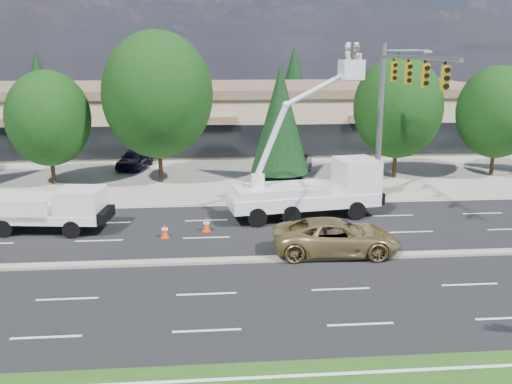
{
  "coord_description": "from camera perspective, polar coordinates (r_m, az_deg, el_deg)",
  "views": [
    {
      "loc": [
        0.14,
        -22.59,
        8.78
      ],
      "look_at": [
        2.3,
        2.39,
        2.4
      ],
      "focal_mm": 40.0,
      "sensor_mm": 36.0,
      "label": 1
    }
  ],
  "objects": [
    {
      "name": "tree_front_f",
      "position": [
        39.92,
        14.02,
        8.21
      ],
      "size": [
        5.98,
        5.98,
        8.3
      ],
      "color": "#332114",
      "rests_on": "ground"
    },
    {
      "name": "concrete_apron",
      "position": [
        43.49,
        -5.03,
        2.57
      ],
      "size": [
        140.0,
        22.0,
        0.01
      ],
      "primitive_type": "cube",
      "color": "gray",
      "rests_on": "ground"
    },
    {
      "name": "utility_pickup",
      "position": [
        29.53,
        -19.56,
        -2.08
      ],
      "size": [
        5.84,
        2.74,
        2.16
      ],
      "rotation": [
        0.0,
        0.0,
        -0.12
      ],
      "color": "white",
      "rests_on": "ground"
    },
    {
      "name": "tree_back_c",
      "position": [
        65.46,
        3.8,
        10.77
      ],
      "size": [
        4.56,
        4.56,
        8.99
      ],
      "color": "#332114",
      "rests_on": "ground"
    },
    {
      "name": "tree_front_g",
      "position": [
        42.73,
        22.99,
        7.36
      ],
      "size": [
        5.51,
        5.51,
        7.64
      ],
      "color": "#332114",
      "rests_on": "ground"
    },
    {
      "name": "tree_front_d",
      "position": [
        37.84,
        -9.82,
        9.57
      ],
      "size": [
        7.16,
        7.16,
        9.93
      ],
      "color": "#332114",
      "rests_on": "ground"
    },
    {
      "name": "tree_back_a",
      "position": [
        67.22,
        -20.9,
        9.81
      ],
      "size": [
        4.37,
        4.37,
        8.62
      ],
      "color": "#332114",
      "rests_on": "ground"
    },
    {
      "name": "parked_car_west",
      "position": [
        43.53,
        -12.01,
        3.31
      ],
      "size": [
        2.76,
        4.65,
        1.48
      ],
      "primitive_type": "imported",
      "rotation": [
        0.0,
        0.0,
        -0.25
      ],
      "color": "black",
      "rests_on": "ground"
    },
    {
      "name": "bucket_truck",
      "position": [
        30.26,
        6.19,
        1.16
      ],
      "size": [
        8.17,
        3.54,
        9.04
      ],
      "rotation": [
        0.0,
        0.0,
        0.15
      ],
      "color": "white",
      "rests_on": "ground"
    },
    {
      "name": "minivan",
      "position": [
        25.15,
        8.01,
        -4.45
      ],
      "size": [
        5.64,
        2.82,
        1.53
      ],
      "primitive_type": "imported",
      "rotation": [
        0.0,
        0.0,
        1.52
      ],
      "color": "#9D854C",
      "rests_on": "ground"
    },
    {
      "name": "road_median",
      "position": [
        24.22,
        -4.98,
        -6.89
      ],
      "size": [
        120.0,
        0.55,
        0.12
      ],
      "primitive_type": "cube",
      "color": "gray",
      "rests_on": "ground"
    },
    {
      "name": "tree_front_c",
      "position": [
        39.19,
        -20.05,
        6.93
      ],
      "size": [
        5.36,
        5.36,
        7.44
      ],
      "color": "#332114",
      "rests_on": "ground"
    },
    {
      "name": "tree_back_d",
      "position": [
        68.32,
        13.97,
        10.42
      ],
      "size": [
        4.43,
        4.43,
        8.73
      ],
      "color": "#332114",
      "rests_on": "ground"
    },
    {
      "name": "traffic_cone_b",
      "position": [
        27.41,
        -9.11,
        -3.85
      ],
      "size": [
        0.4,
        0.4,
        0.7
      ],
      "color": "#E94007",
      "rests_on": "ground"
    },
    {
      "name": "tree_front_e",
      "position": [
        38.19,
        2.43,
        7.3
      ],
      "size": [
        3.93,
        3.93,
        7.74
      ],
      "color": "#332114",
      "rests_on": "ground"
    },
    {
      "name": "parked_car_east",
      "position": [
        40.34,
        4.16,
        2.66
      ],
      "size": [
        2.76,
        4.44,
        1.38
      ],
      "primitive_type": "imported",
      "rotation": [
        0.0,
        0.0,
        -0.33
      ],
      "color": "black",
      "rests_on": "ground"
    },
    {
      "name": "tree_back_b",
      "position": [
        64.79,
        -8.78,
        11.68
      ],
      "size": [
        5.71,
        5.71,
        11.25
      ],
      "color": "#332114",
      "rests_on": "ground"
    },
    {
      "name": "ground",
      "position": [
        24.24,
        -4.97,
        -7.02
      ],
      "size": [
        140.0,
        140.0,
        0.0
      ],
      "primitive_type": "plane",
      "color": "black",
      "rests_on": "ground"
    },
    {
      "name": "traffic_cone_c",
      "position": [
        28.1,
        -4.99,
        -3.27
      ],
      "size": [
        0.4,
        0.4,
        0.7
      ],
      "color": "#E94007",
      "rests_on": "ground"
    },
    {
      "name": "signal_mast",
      "position": [
        31.36,
        13.63,
        8.89
      ],
      "size": [
        2.76,
        10.16,
        9.0
      ],
      "color": "gray",
      "rests_on": "ground"
    },
    {
      "name": "strip_mall",
      "position": [
        52.9,
        -5.1,
        7.76
      ],
      "size": [
        50.4,
        15.4,
        5.5
      ],
      "color": "tan",
      "rests_on": "ground"
    }
  ]
}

